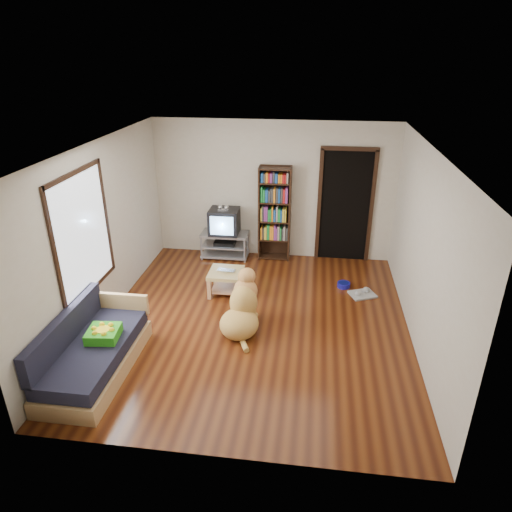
# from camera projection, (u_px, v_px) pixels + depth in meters

# --- Properties ---
(ground) EXTENTS (5.00, 5.00, 0.00)m
(ground) POSITION_uv_depth(u_px,v_px,m) (255.00, 322.00, 6.84)
(ground) COLOR #5C2A0F
(ground) RESTS_ON ground
(ceiling) EXTENTS (5.00, 5.00, 0.00)m
(ceiling) POSITION_uv_depth(u_px,v_px,m) (255.00, 148.00, 5.75)
(ceiling) COLOR white
(ceiling) RESTS_ON ground
(wall_back) EXTENTS (4.50, 0.00, 4.50)m
(wall_back) POSITION_uv_depth(u_px,v_px,m) (273.00, 191.00, 8.55)
(wall_back) COLOR beige
(wall_back) RESTS_ON ground
(wall_front) EXTENTS (4.50, 0.00, 4.50)m
(wall_front) POSITION_uv_depth(u_px,v_px,m) (217.00, 351.00, 4.04)
(wall_front) COLOR beige
(wall_front) RESTS_ON ground
(wall_left) EXTENTS (0.00, 5.00, 5.00)m
(wall_left) POSITION_uv_depth(u_px,v_px,m) (101.00, 234.00, 6.57)
(wall_left) COLOR beige
(wall_left) RESTS_ON ground
(wall_right) EXTENTS (0.00, 5.00, 5.00)m
(wall_right) POSITION_uv_depth(u_px,v_px,m) (424.00, 251.00, 6.02)
(wall_right) COLOR beige
(wall_right) RESTS_ON ground
(green_cushion) EXTENTS (0.42, 0.42, 0.13)m
(green_cushion) POSITION_uv_depth(u_px,v_px,m) (104.00, 334.00, 5.72)
(green_cushion) COLOR green
(green_cushion) RESTS_ON sofa
(laptop) EXTENTS (0.32, 0.23, 0.02)m
(laptop) POSITION_uv_depth(u_px,v_px,m) (225.00, 271.00, 7.46)
(laptop) COLOR #B6B5BA
(laptop) RESTS_ON coffee_table
(dog_bowl) EXTENTS (0.22, 0.22, 0.08)m
(dog_bowl) POSITION_uv_depth(u_px,v_px,m) (344.00, 285.00, 7.83)
(dog_bowl) COLOR navy
(dog_bowl) RESTS_ON ground
(grey_rag) EXTENTS (0.49, 0.45, 0.03)m
(grey_rag) POSITION_uv_depth(u_px,v_px,m) (362.00, 294.00, 7.57)
(grey_rag) COLOR gray
(grey_rag) RESTS_ON ground
(window) EXTENTS (0.03, 1.46, 1.70)m
(window) POSITION_uv_depth(u_px,v_px,m) (83.00, 234.00, 6.03)
(window) COLOR white
(window) RESTS_ON wall_left
(doorway) EXTENTS (1.03, 0.05, 2.19)m
(doorway) POSITION_uv_depth(u_px,v_px,m) (345.00, 203.00, 8.44)
(doorway) COLOR black
(doorway) RESTS_ON wall_back
(tv_stand) EXTENTS (0.90, 0.45, 0.50)m
(tv_stand) POSITION_uv_depth(u_px,v_px,m) (225.00, 244.00, 8.86)
(tv_stand) COLOR #99999E
(tv_stand) RESTS_ON ground
(crt_tv) EXTENTS (0.55, 0.52, 0.58)m
(crt_tv) POSITION_uv_depth(u_px,v_px,m) (224.00, 221.00, 8.68)
(crt_tv) COLOR black
(crt_tv) RESTS_ON tv_stand
(bookshelf) EXTENTS (0.60, 0.30, 1.80)m
(bookshelf) POSITION_uv_depth(u_px,v_px,m) (275.00, 209.00, 8.53)
(bookshelf) COLOR black
(bookshelf) RESTS_ON ground
(sofa) EXTENTS (0.80, 1.80, 0.80)m
(sofa) POSITION_uv_depth(u_px,v_px,m) (92.00, 353.00, 5.71)
(sofa) COLOR tan
(sofa) RESTS_ON ground
(coffee_table) EXTENTS (0.55, 0.55, 0.40)m
(coffee_table) POSITION_uv_depth(u_px,v_px,m) (226.00, 278.00, 7.54)
(coffee_table) COLOR tan
(coffee_table) RESTS_ON ground
(dog) EXTENTS (0.63, 1.10, 0.89)m
(dog) POSITION_uv_depth(u_px,v_px,m) (242.00, 309.00, 6.56)
(dog) COLOR tan
(dog) RESTS_ON ground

